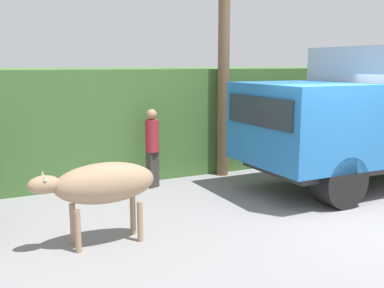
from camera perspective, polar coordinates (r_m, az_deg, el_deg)
The scene contains 5 objects.
ground_plane at distance 8.59m, azimuth 19.32°, elevation -8.75°, with size 60.00×60.00×0.00m, color gray.
hillside_embankment at distance 13.89m, azimuth -0.89°, elevation 4.32°, with size 32.00×5.90×2.58m.
brown_cow at distance 6.85m, azimuth -11.31°, elevation -5.05°, with size 1.87×0.62×1.25m.
pedestrian_on_hill at distance 9.84m, azimuth -5.09°, elevation 0.01°, with size 0.39×0.39×1.74m.
utility_pole at distance 10.84m, azimuth 4.09°, elevation 13.68°, with size 0.90×0.28×6.55m.
Camera 1 is at (-5.90, -5.64, 2.70)m, focal length 42.00 mm.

